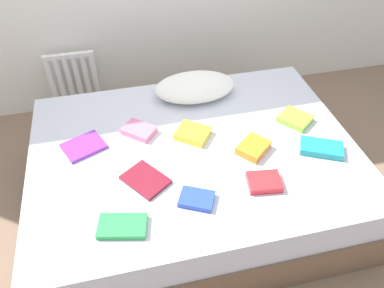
{
  "coord_description": "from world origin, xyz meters",
  "views": [
    {
      "loc": [
        -0.39,
        -1.62,
        2.06
      ],
      "look_at": [
        0.0,
        0.05,
        0.48
      ],
      "focal_mm": 35.02,
      "sensor_mm": 36.0,
      "label": 1
    }
  ],
  "objects_px": {
    "textbook_yellow": "(193,133)",
    "textbook_teal": "(321,148)",
    "textbook_red": "(264,182)",
    "bed": "(194,175)",
    "radiator": "(74,79)",
    "textbook_green": "(122,226)",
    "textbook_purple": "(84,146)",
    "textbook_blue": "(197,199)",
    "textbook_orange": "(253,148)",
    "textbook_maroon": "(145,180)",
    "textbook_lime": "(295,119)",
    "pillow": "(195,87)",
    "textbook_pink": "(139,131)"
  },
  "relations": [
    {
      "from": "textbook_purple",
      "to": "radiator",
      "type": "bearing_deg",
      "value": 71.61
    },
    {
      "from": "textbook_yellow",
      "to": "textbook_teal",
      "type": "bearing_deg",
      "value": 14.24
    },
    {
      "from": "textbook_teal",
      "to": "textbook_red",
      "type": "xyz_separation_m",
      "value": [
        -0.43,
        -0.18,
        -0.0
      ]
    },
    {
      "from": "textbook_orange",
      "to": "textbook_green",
      "type": "height_order",
      "value": "textbook_orange"
    },
    {
      "from": "bed",
      "to": "textbook_red",
      "type": "xyz_separation_m",
      "value": [
        0.3,
        -0.38,
        0.27
      ]
    },
    {
      "from": "textbook_maroon",
      "to": "textbook_yellow",
      "type": "bearing_deg",
      "value": 96.41
    },
    {
      "from": "radiator",
      "to": "textbook_pink",
      "type": "relative_size",
      "value": 2.42
    },
    {
      "from": "pillow",
      "to": "textbook_blue",
      "type": "relative_size",
      "value": 3.19
    },
    {
      "from": "textbook_lime",
      "to": "textbook_teal",
      "type": "relative_size",
      "value": 0.77
    },
    {
      "from": "radiator",
      "to": "textbook_yellow",
      "type": "relative_size",
      "value": 2.39
    },
    {
      "from": "bed",
      "to": "textbook_green",
      "type": "bearing_deg",
      "value": -134.38
    },
    {
      "from": "pillow",
      "to": "textbook_pink",
      "type": "distance_m",
      "value": 0.55
    },
    {
      "from": "radiator",
      "to": "textbook_green",
      "type": "bearing_deg",
      "value": -80.98
    },
    {
      "from": "textbook_orange",
      "to": "textbook_maroon",
      "type": "bearing_deg",
      "value": 148.21
    },
    {
      "from": "pillow",
      "to": "textbook_purple",
      "type": "relative_size",
      "value": 2.41
    },
    {
      "from": "textbook_teal",
      "to": "textbook_red",
      "type": "height_order",
      "value": "textbook_teal"
    },
    {
      "from": "bed",
      "to": "radiator",
      "type": "xyz_separation_m",
      "value": [
        -0.75,
        1.2,
        0.09
      ]
    },
    {
      "from": "textbook_purple",
      "to": "textbook_teal",
      "type": "relative_size",
      "value": 0.95
    },
    {
      "from": "textbook_teal",
      "to": "textbook_orange",
      "type": "relative_size",
      "value": 1.32
    },
    {
      "from": "bed",
      "to": "textbook_maroon",
      "type": "bearing_deg",
      "value": -147.49
    },
    {
      "from": "textbook_lime",
      "to": "textbook_green",
      "type": "xyz_separation_m",
      "value": [
        -1.18,
        -0.58,
        -0.0
      ]
    },
    {
      "from": "radiator",
      "to": "textbook_green",
      "type": "distance_m",
      "value": 1.72
    },
    {
      "from": "bed",
      "to": "textbook_orange",
      "type": "relative_size",
      "value": 10.67
    },
    {
      "from": "pillow",
      "to": "textbook_purple",
      "type": "height_order",
      "value": "pillow"
    },
    {
      "from": "textbook_blue",
      "to": "textbook_maroon",
      "type": "relative_size",
      "value": 0.73
    },
    {
      "from": "textbook_orange",
      "to": "textbook_red",
      "type": "bearing_deg",
      "value": -137.41
    },
    {
      "from": "pillow",
      "to": "textbook_red",
      "type": "bearing_deg",
      "value": -79.33
    },
    {
      "from": "textbook_green",
      "to": "textbook_blue",
      "type": "bearing_deg",
      "value": 24.22
    },
    {
      "from": "textbook_orange",
      "to": "textbook_green",
      "type": "distance_m",
      "value": 0.9
    },
    {
      "from": "textbook_red",
      "to": "bed",
      "type": "bearing_deg",
      "value": 136.43
    },
    {
      "from": "textbook_orange",
      "to": "textbook_pink",
      "type": "distance_m",
      "value": 0.72
    },
    {
      "from": "textbook_yellow",
      "to": "textbook_green",
      "type": "relative_size",
      "value": 0.83
    },
    {
      "from": "pillow",
      "to": "textbook_red",
      "type": "xyz_separation_m",
      "value": [
        0.17,
        -0.91,
        -0.05
      ]
    },
    {
      "from": "textbook_blue",
      "to": "textbook_orange",
      "type": "xyz_separation_m",
      "value": [
        0.42,
        0.3,
        0.01
      ]
    },
    {
      "from": "textbook_purple",
      "to": "textbook_lime",
      "type": "xyz_separation_m",
      "value": [
        1.36,
        -0.06,
        0.01
      ]
    },
    {
      "from": "textbook_yellow",
      "to": "textbook_blue",
      "type": "bearing_deg",
      "value": -63.82
    },
    {
      "from": "textbook_green",
      "to": "textbook_yellow",
      "type": "bearing_deg",
      "value": 62.73
    },
    {
      "from": "textbook_purple",
      "to": "textbook_blue",
      "type": "bearing_deg",
      "value": -67.84
    },
    {
      "from": "textbook_green",
      "to": "textbook_teal",
      "type": "bearing_deg",
      "value": 25.94
    },
    {
      "from": "pillow",
      "to": "textbook_red",
      "type": "distance_m",
      "value": 0.93
    },
    {
      "from": "textbook_purple",
      "to": "textbook_red",
      "type": "height_order",
      "value": "textbook_red"
    },
    {
      "from": "bed",
      "to": "pillow",
      "type": "bearing_deg",
      "value": 75.89
    },
    {
      "from": "pillow",
      "to": "textbook_green",
      "type": "distance_m",
      "value": 1.19
    },
    {
      "from": "textbook_teal",
      "to": "textbook_orange",
      "type": "height_order",
      "value": "textbook_orange"
    },
    {
      "from": "radiator",
      "to": "textbook_red",
      "type": "height_order",
      "value": "radiator"
    },
    {
      "from": "textbook_purple",
      "to": "textbook_teal",
      "type": "height_order",
      "value": "textbook_teal"
    },
    {
      "from": "bed",
      "to": "textbook_purple",
      "type": "relative_size",
      "value": 8.49
    },
    {
      "from": "textbook_blue",
      "to": "textbook_purple",
      "type": "distance_m",
      "value": 0.8
    },
    {
      "from": "textbook_lime",
      "to": "textbook_green",
      "type": "relative_size",
      "value": 0.8
    },
    {
      "from": "pillow",
      "to": "textbook_green",
      "type": "xyz_separation_m",
      "value": [
        -0.61,
        -1.02,
        -0.05
      ]
    }
  ]
}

